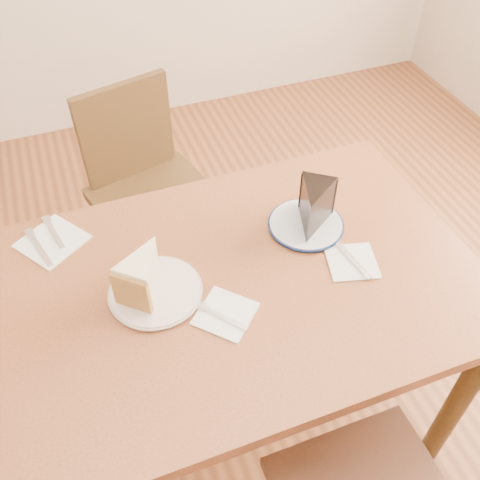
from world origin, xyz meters
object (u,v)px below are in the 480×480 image
Objects in this scene: table at (240,302)px; chair_far at (150,190)px; chocolate_cake at (313,210)px; plate_navy at (306,225)px; plate_cream at (156,292)px; carrot_cake at (146,272)px.

table is 1.42× the size of chair_far.
table is at bearing 58.16° from chocolate_cake.
plate_navy reaches higher than table.
plate_cream is 0.45m from plate_navy.
chair_far is 0.79m from carrot_cake.
plate_navy is at bearing 10.57° from plate_cream.
plate_navy is at bearing 25.28° from table.
chair_far is 0.80m from chocolate_cake.
plate_cream is 1.11× the size of plate_navy.
chair_far is at bearing 116.54° from plate_navy.
chair_far reaches higher than plate_cream.
plate_navy is (0.23, 0.11, 0.10)m from table.
chair_far is 6.32× the size of chocolate_cake.
carrot_cake reaches higher than chair_far.
chocolate_cake reaches higher than table.
carrot_cake is (-0.22, 0.05, 0.16)m from table.
plate_navy is 0.07m from chocolate_cake.
table is 0.31m from chocolate_cake.
chocolate_cake is (0.45, 0.07, 0.06)m from plate_cream.
plate_navy is at bearing -24.23° from chocolate_cake.
chair_far is 0.76m from plate_navy.
chair_far is 6.60× the size of carrot_cake.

